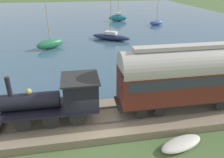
# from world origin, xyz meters

# --- Properties ---
(ground_plane) EXTENTS (200.00, 200.00, 0.00)m
(ground_plane) POSITION_xyz_m (0.00, 0.00, 0.00)
(ground_plane) COLOR #476033
(harbor_water) EXTENTS (80.00, 80.00, 0.01)m
(harbor_water) POSITION_xyz_m (43.94, 0.00, 0.00)
(harbor_water) COLOR #38566B
(harbor_water) RESTS_ON ground
(rail_embankment) EXTENTS (4.41, 56.00, 0.64)m
(rail_embankment) POSITION_xyz_m (1.43, 0.00, 0.26)
(rail_embankment) COLOR #84755B
(rail_embankment) RESTS_ON ground
(steam_locomotive) EXTENTS (2.38, 6.45, 3.19)m
(steam_locomotive) POSITION_xyz_m (1.43, 2.11, 2.25)
(steam_locomotive) COLOR black
(steam_locomotive) RESTS_ON rail_embankment
(passenger_coach) EXTENTS (2.25, 9.82, 4.54)m
(passenger_coach) POSITION_xyz_m (1.43, -6.33, 3.15)
(passenger_coach) COLOR black
(passenger_coach) RESTS_ON rail_embankment
(sailboat_blue) EXTENTS (2.10, 3.45, 7.18)m
(sailboat_blue) POSITION_xyz_m (32.65, -16.00, 0.56)
(sailboat_blue) COLOR #335199
(sailboat_blue) RESTS_ON harbor_water
(sailboat_navy) EXTENTS (4.80, 6.19, 7.67)m
(sailboat_navy) POSITION_xyz_m (22.69, -4.74, 0.53)
(sailboat_navy) COLOR #192347
(sailboat_navy) RESTS_ON harbor_water
(sailboat_green) EXTENTS (3.30, 4.08, 6.55)m
(sailboat_green) POSITION_xyz_m (19.66, 4.30, 0.69)
(sailboat_green) COLOR #236B42
(sailboat_green) RESTS_ON harbor_water
(sailboat_teal) EXTENTS (1.71, 4.29, 5.75)m
(sailboat_teal) POSITION_xyz_m (38.37, -9.09, 0.80)
(sailboat_teal) COLOR #1E707A
(sailboat_teal) RESTS_ON harbor_water
(rowboat_off_pier) EXTENTS (1.87, 2.37, 0.39)m
(rowboat_off_pier) POSITION_xyz_m (8.18, -5.87, 0.20)
(rowboat_off_pier) COLOR #B7B2A3
(rowboat_off_pier) RESTS_ON harbor_water
(rowboat_far_out) EXTENTS (2.05, 2.04, 0.41)m
(rowboat_far_out) POSITION_xyz_m (9.77, -8.22, 0.21)
(rowboat_far_out) COLOR silver
(rowboat_far_out) RESTS_ON harbor_water
(beached_dinghy) EXTENTS (1.88, 3.00, 0.44)m
(beached_dinghy) POSITION_xyz_m (-1.70, -4.65, 0.22)
(beached_dinghy) COLOR beige
(beached_dinghy) RESTS_ON ground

